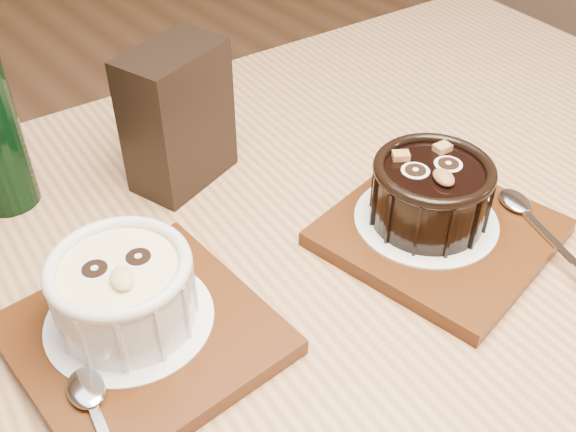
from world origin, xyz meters
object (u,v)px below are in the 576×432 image
Objects in this scene: tray_left at (143,337)px; ramekin_dark at (431,190)px; tray_right at (439,233)px; ramekin_white at (123,288)px; condiment_stand at (178,117)px; table at (298,367)px.

ramekin_dark is (0.27, -0.05, 0.04)m from tray_left.
ramekin_white is at bearing 163.99° from tray_right.
ramekin_white is at bearing -133.76° from condiment_stand.
tray_left is at bearing 166.86° from tray_right.
condiment_stand reaches higher than table.
ramekin_white is 0.60× the size of tray_right.
tray_right is at bearing 0.02° from ramekin_white.
ramekin_dark is 0.76× the size of condiment_stand.
condiment_stand is at bearing 84.85° from table.
tray_left is 0.05m from ramekin_white.
ramekin_white is 0.28m from tray_right.
ramekin_dark is (-0.00, 0.01, 0.04)m from tray_right.
table is 11.84× the size of ramekin_white.
tray_right is at bearing -55.38° from ramekin_dark.
ramekin_white is 0.77× the size of condiment_stand.
tray_right is 1.29× the size of condiment_stand.
table is 0.20m from ramekin_dark.
ramekin_dark is 0.25m from condiment_stand.
tray_left is 0.23m from condiment_stand.
condiment_stand is at bearing 119.33° from tray_right.
table is 11.97× the size of ramekin_dark.
table is at bearing -161.91° from ramekin_dark.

